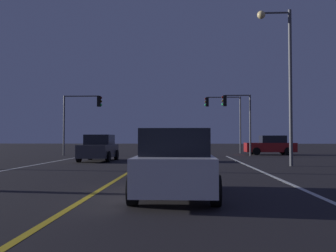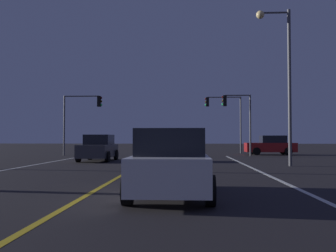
{
  "view_description": "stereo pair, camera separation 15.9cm",
  "coord_description": "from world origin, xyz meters",
  "px_view_note": "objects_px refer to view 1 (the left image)",
  "views": [
    {
      "loc": [
        2.43,
        0.92,
        1.48
      ],
      "look_at": [
        1.02,
        31.77,
        2.48
      ],
      "focal_mm": 39.79,
      "sensor_mm": 36.0,
      "label": 1
    },
    {
      "loc": [
        2.58,
        0.92,
        1.48
      ],
      "look_at": [
        1.02,
        31.77,
        2.48
      ],
      "focal_mm": 39.79,
      "sensor_mm": 36.0,
      "label": 2
    }
  ],
  "objects_px": {
    "car_crossing_side": "(271,145)",
    "street_lamp_right_far": "(283,68)",
    "traffic_light_far_right": "(223,111)",
    "traffic_light_near_left": "(83,111)",
    "car_lead_same_lane": "(176,164)",
    "car_oncoming": "(99,148)",
    "traffic_light_near_right": "(236,111)"
  },
  "relations": [
    {
      "from": "car_crossing_side",
      "to": "traffic_light_near_left",
      "type": "bearing_deg",
      "value": 7.52
    },
    {
      "from": "car_crossing_side",
      "to": "street_lamp_right_far",
      "type": "height_order",
      "value": "street_lamp_right_far"
    },
    {
      "from": "car_lead_same_lane",
      "to": "street_lamp_right_far",
      "type": "height_order",
      "value": "street_lamp_right_far"
    },
    {
      "from": "car_crossing_side",
      "to": "traffic_light_near_left",
      "type": "xyz_separation_m",
      "value": [
        -16.21,
        -2.14,
        2.99
      ]
    },
    {
      "from": "car_lead_same_lane",
      "to": "traffic_light_near_right",
      "type": "bearing_deg",
      "value": -11.79
    },
    {
      "from": "car_crossing_side",
      "to": "street_lamp_right_far",
      "type": "bearing_deg",
      "value": 80.08
    },
    {
      "from": "car_crossing_side",
      "to": "car_oncoming",
      "type": "bearing_deg",
      "value": 35.68
    },
    {
      "from": "car_lead_same_lane",
      "to": "traffic_light_near_right",
      "type": "distance_m",
      "value": 22.34
    },
    {
      "from": "car_oncoming",
      "to": "car_lead_same_lane",
      "type": "bearing_deg",
      "value": 20.26
    },
    {
      "from": "car_lead_same_lane",
      "to": "street_lamp_right_far",
      "type": "distance_m",
      "value": 12.66
    },
    {
      "from": "traffic_light_near_right",
      "to": "street_lamp_right_far",
      "type": "distance_m",
      "value": 11.29
    },
    {
      "from": "traffic_light_far_right",
      "to": "car_crossing_side",
      "type": "bearing_deg",
      "value": 138.54
    },
    {
      "from": "car_lead_same_lane",
      "to": "traffic_light_near_left",
      "type": "bearing_deg",
      "value": 21.22
    },
    {
      "from": "traffic_light_far_right",
      "to": "traffic_light_near_left",
      "type": "bearing_deg",
      "value": 23.9
    },
    {
      "from": "car_oncoming",
      "to": "street_lamp_right_far",
      "type": "bearing_deg",
      "value": 70.21
    },
    {
      "from": "car_oncoming",
      "to": "traffic_light_far_right",
      "type": "height_order",
      "value": "traffic_light_far_right"
    },
    {
      "from": "car_lead_same_lane",
      "to": "traffic_light_far_right",
      "type": "height_order",
      "value": "traffic_light_far_right"
    },
    {
      "from": "car_crossing_side",
      "to": "traffic_light_near_right",
      "type": "relative_size",
      "value": 0.84
    },
    {
      "from": "car_oncoming",
      "to": "traffic_light_far_right",
      "type": "relative_size",
      "value": 0.78
    },
    {
      "from": "traffic_light_near_left",
      "to": "street_lamp_right_far",
      "type": "bearing_deg",
      "value": -38.77
    },
    {
      "from": "traffic_light_near_left",
      "to": "traffic_light_far_right",
      "type": "bearing_deg",
      "value": 23.9
    },
    {
      "from": "car_lead_same_lane",
      "to": "street_lamp_right_far",
      "type": "xyz_separation_m",
      "value": [
        5.47,
        10.53,
        4.41
      ]
    },
    {
      "from": "car_oncoming",
      "to": "traffic_light_near_right",
      "type": "distance_m",
      "value": 12.59
    },
    {
      "from": "car_oncoming",
      "to": "traffic_light_far_right",
      "type": "xyz_separation_m",
      "value": [
        9.31,
        12.77,
        3.31
      ]
    },
    {
      "from": "traffic_light_far_right",
      "to": "street_lamp_right_far",
      "type": "height_order",
      "value": "street_lamp_right_far"
    },
    {
      "from": "car_lead_same_lane",
      "to": "traffic_light_near_left",
      "type": "height_order",
      "value": "traffic_light_near_left"
    },
    {
      "from": "car_lead_same_lane",
      "to": "car_crossing_side",
      "type": "bearing_deg",
      "value": -18.11
    },
    {
      "from": "car_oncoming",
      "to": "traffic_light_near_left",
      "type": "relative_size",
      "value": 0.84
    },
    {
      "from": "car_crossing_side",
      "to": "traffic_light_far_right",
      "type": "xyz_separation_m",
      "value": [
        -3.8,
        3.36,
        3.31
      ]
    },
    {
      "from": "street_lamp_right_far",
      "to": "car_oncoming",
      "type": "bearing_deg",
      "value": -19.79
    },
    {
      "from": "car_crossing_side",
      "to": "traffic_light_far_right",
      "type": "bearing_deg",
      "value": -41.46
    },
    {
      "from": "car_crossing_side",
      "to": "traffic_light_near_left",
      "type": "relative_size",
      "value": 0.84
    }
  ]
}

